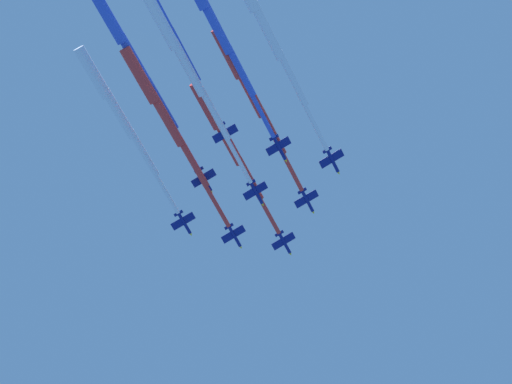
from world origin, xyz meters
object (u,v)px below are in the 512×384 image
(jet_starboard_inner, at_px, (250,92))
(jet_trail_starboard, at_px, (157,7))
(jet_starboard_mid, at_px, (118,113))
(jet_port_outer, at_px, (266,29))
(jet_lead, at_px, (228,142))
(jet_port_mid, at_px, (187,66))
(jet_starboard_outer, at_px, (134,59))
(jet_port_inner, at_px, (166,118))
(jet_trail_port, at_px, (215,26))

(jet_starboard_inner, bearing_deg, jet_trail_starboard, 137.51)
(jet_starboard_mid, height_order, jet_port_outer, jet_starboard_mid)
(jet_lead, distance_m, jet_starboard_inner, 17.91)
(jet_port_mid, height_order, jet_starboard_outer, jet_starboard_outer)
(jet_lead, xyz_separation_m, jet_port_mid, (-25.99, 10.40, -2.01))
(jet_starboard_outer, height_order, jet_trail_starboard, jet_starboard_outer)
(jet_starboard_inner, bearing_deg, jet_port_inner, 77.65)
(jet_port_outer, distance_m, jet_trail_starboard, 33.15)
(jet_starboard_inner, distance_m, jet_port_outer, 21.35)
(jet_port_inner, distance_m, jet_trail_port, 33.16)
(jet_port_inner, xyz_separation_m, jet_starboard_outer, (-18.78, 7.88, 2.18))
(jet_starboard_inner, relative_size, jet_port_mid, 0.89)
(jet_lead, height_order, jet_starboard_outer, jet_lead)
(jet_starboard_outer, distance_m, jet_trail_starboard, 17.84)
(jet_port_mid, height_order, jet_trail_port, jet_port_mid)
(jet_port_inner, height_order, jet_port_mid, jet_port_mid)
(jet_lead, bearing_deg, jet_trail_port, 179.17)
(jet_lead, relative_size, jet_trail_port, 0.95)
(jet_port_inner, bearing_deg, jet_starboard_mid, 98.00)
(jet_port_mid, xyz_separation_m, jet_port_outer, (-9.95, -24.89, -1.85))
(jet_lead, relative_size, jet_port_inner, 0.89)
(jet_port_mid, height_order, jet_trail_starboard, jet_trail_starboard)
(jet_port_inner, bearing_deg, jet_starboard_inner, -102.35)
(jet_starboard_inner, distance_m, jet_trail_port, 23.70)
(jet_starboard_outer, bearing_deg, jet_port_outer, -99.95)
(jet_trail_port, bearing_deg, jet_port_inner, 33.19)
(jet_port_inner, distance_m, jet_starboard_mid, 15.57)
(jet_starboard_mid, xyz_separation_m, jet_trail_port, (-25.61, -33.39, -2.65))
(jet_port_outer, bearing_deg, jet_starboard_inner, 17.16)
(jet_lead, xyz_separation_m, jet_starboard_inner, (-15.88, -8.29, -0.01))
(jet_starboard_mid, distance_m, jet_port_outer, 54.12)
(jet_trail_starboard, bearing_deg, jet_port_outer, -75.76)
(jet_starboard_inner, xyz_separation_m, jet_starboard_mid, (3.77, 42.23, 0.10))
(jet_starboard_mid, xyz_separation_m, jet_port_outer, (-23.84, -48.43, -3.96))
(jet_starboard_inner, distance_m, jet_starboard_mid, 42.40)
(jet_port_mid, xyz_separation_m, jet_trail_port, (-11.73, -9.85, -0.54))
(jet_port_inner, height_order, jet_port_outer, jet_port_inner)
(jet_port_mid, bearing_deg, jet_port_inner, 27.39)
(jet_lead, bearing_deg, jet_port_inner, 118.05)
(jet_starboard_inner, height_order, jet_starboard_mid, jet_starboard_mid)
(jet_lead, distance_m, jet_port_outer, 38.95)
(jet_port_outer, height_order, jet_starboard_outer, jet_starboard_outer)
(jet_port_mid, bearing_deg, jet_trail_port, -139.97)
(jet_port_outer, distance_m, jet_trail_port, 15.20)
(jet_port_mid, bearing_deg, jet_starboard_outer, 99.65)
(jet_starboard_mid, xyz_separation_m, jet_trail_starboard, (-31.97, -16.40, -1.31))
(jet_port_inner, height_order, jet_trail_port, jet_port_inner)
(jet_starboard_inner, xyz_separation_m, jet_trail_port, (-21.84, 8.84, -2.54))
(jet_lead, bearing_deg, jet_trail_starboard, 158.30)
(jet_trail_port, relative_size, jet_trail_starboard, 0.97)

